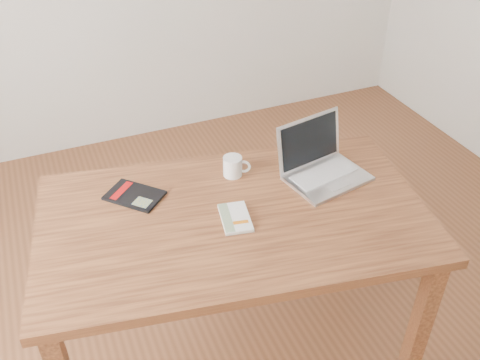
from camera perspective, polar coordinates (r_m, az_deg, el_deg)
name	(u,v)px	position (r m, az deg, el deg)	size (l,w,h in m)	color
room	(249,64)	(1.59, 0.92, 12.24)	(4.04, 4.04, 2.70)	brown
desk	(234,233)	(2.01, -0.66, -5.64)	(1.53, 1.04, 0.75)	brown
white_guidebook	(235,218)	(1.92, -0.51, -4.06)	(0.13, 0.18, 0.01)	silver
black_guidebook	(134,195)	(2.07, -11.20, -1.62)	(0.24, 0.24, 0.01)	black
laptop	(321,165)	(2.15, 8.62, 1.64)	(0.35, 0.31, 0.22)	silver
coffee_mug	(233,166)	(2.12, -0.72, 1.51)	(0.11, 0.08, 0.08)	white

